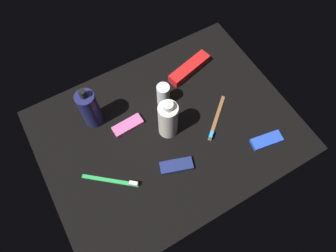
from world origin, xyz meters
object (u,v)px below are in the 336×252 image
(bodywash_bottle, at_px, (167,120))
(snack_bar_blue, at_px, (267,140))
(toothbrush_green, at_px, (114,181))
(toothbrush_brown, at_px, (216,120))
(lotion_bottle, at_px, (90,109))
(snack_bar_navy, at_px, (176,166))
(snack_bar_pink, at_px, (128,125))
(deodorant_stick, at_px, (163,95))
(toothpaste_box_red, at_px, (189,68))

(bodywash_bottle, xyz_separation_m, snack_bar_blue, (-0.26, 0.20, -0.07))
(toothbrush_green, bearing_deg, toothbrush_brown, -177.29)
(lotion_bottle, xyz_separation_m, bodywash_bottle, (-0.19, 0.16, -0.00))
(snack_bar_navy, xyz_separation_m, snack_bar_pink, (0.07, -0.20, 0.00))
(lotion_bottle, distance_m, deodorant_stick, 0.25)
(toothbrush_brown, bearing_deg, snack_bar_navy, 20.20)
(lotion_bottle, relative_size, toothbrush_brown, 1.25)
(lotion_bottle, relative_size, bodywash_bottle, 1.06)
(toothbrush_brown, relative_size, snack_bar_pink, 1.39)
(snack_bar_navy, bearing_deg, bodywash_bottle, -87.53)
(lotion_bottle, relative_size, toothpaste_box_red, 1.02)
(deodorant_stick, bearing_deg, snack_bar_pink, 9.34)
(deodorant_stick, height_order, toothbrush_green, deodorant_stick)
(snack_bar_blue, bearing_deg, toothbrush_green, -4.75)
(lotion_bottle, height_order, bodywash_bottle, lotion_bottle)
(toothbrush_brown, relative_size, toothpaste_box_red, 0.82)
(deodorant_stick, bearing_deg, lotion_bottle, -12.54)
(deodorant_stick, xyz_separation_m, snack_bar_navy, (0.08, 0.23, -0.04))
(toothbrush_green, bearing_deg, lotion_bottle, -99.08)
(snack_bar_blue, bearing_deg, deodorant_stick, -44.37)
(toothbrush_brown, relative_size, toothbrush_green, 0.99)
(snack_bar_pink, bearing_deg, lotion_bottle, -45.05)
(toothbrush_brown, bearing_deg, toothpaste_box_red, -97.96)
(lotion_bottle, relative_size, snack_bar_blue, 1.73)
(toothbrush_brown, bearing_deg, deodorant_stick, -52.97)
(toothpaste_box_red, height_order, snack_bar_navy, toothpaste_box_red)
(toothbrush_brown, height_order, snack_bar_pink, toothbrush_brown)
(toothbrush_green, xyz_separation_m, snack_bar_pink, (-0.12, -0.15, 0.00))
(toothbrush_brown, xyz_separation_m, toothpaste_box_red, (-0.03, -0.22, 0.01))
(snack_bar_navy, bearing_deg, toothpaste_box_red, -109.10)
(toothbrush_green, relative_size, toothpaste_box_red, 0.83)
(snack_bar_pink, bearing_deg, bodywash_bottle, 140.93)
(bodywash_bottle, bearing_deg, deodorant_stick, -114.10)
(deodorant_stick, distance_m, snack_bar_pink, 0.16)
(snack_bar_blue, bearing_deg, snack_bar_navy, -3.84)
(lotion_bottle, height_order, snack_bar_navy, lotion_bottle)
(lotion_bottle, bearing_deg, snack_bar_navy, 118.98)
(bodywash_bottle, distance_m, toothbrush_green, 0.25)
(toothbrush_brown, xyz_separation_m, snack_bar_blue, (-0.10, 0.15, 0.00))
(deodorant_stick, distance_m, toothpaste_box_red, 0.17)
(bodywash_bottle, bearing_deg, toothpaste_box_red, -138.82)
(lotion_bottle, bearing_deg, snack_bar_blue, 142.17)
(deodorant_stick, height_order, snack_bar_navy, deodorant_stick)
(snack_bar_pink, distance_m, snack_bar_blue, 0.46)
(toothpaste_box_red, bearing_deg, toothbrush_brown, 68.00)
(toothbrush_brown, distance_m, snack_bar_navy, 0.21)
(toothbrush_green, relative_size, snack_bar_pink, 1.41)
(deodorant_stick, xyz_separation_m, toothbrush_brown, (-0.12, 0.16, -0.04))
(lotion_bottle, xyz_separation_m, toothpaste_box_red, (-0.39, -0.01, -0.06))
(bodywash_bottle, distance_m, toothbrush_brown, 0.19)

